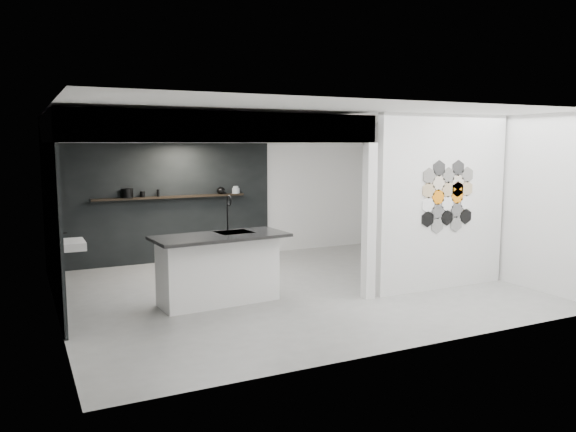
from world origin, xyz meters
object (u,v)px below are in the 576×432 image
at_px(wall_basin, 70,245).
at_px(bottle_dark, 158,193).
at_px(utensil_cup, 142,194).
at_px(kettle, 221,190).
at_px(kitchen_island, 219,268).
at_px(glass_vase, 236,190).
at_px(stockpot, 127,193).
at_px(partition_panel, 443,202).
at_px(glass_bowl, 236,191).

distance_m(wall_basin, bottle_dark, 2.79).
distance_m(wall_basin, utensil_cup, 2.60).
bearing_deg(kettle, kitchen_island, -123.72).
bearing_deg(kettle, bottle_dark, 166.25).
distance_m(wall_basin, glass_vase, 4.01).
distance_m(bottle_dark, utensil_cup, 0.30).
relative_size(stockpot, kettle, 1.29).
distance_m(stockpot, glass_vase, 2.18).
height_order(stockpot, utensil_cup, stockpot).
bearing_deg(bottle_dark, partition_panel, -46.45).
bearing_deg(utensil_cup, glass_vase, 0.00).
bearing_deg(kettle, stockpot, 166.25).
relative_size(stockpot, bottle_dark, 1.58).
relative_size(kitchen_island, kettle, 11.87).
bearing_deg(kettle, utensil_cup, 166.25).
relative_size(glass_vase, utensil_cup, 1.35).
distance_m(kettle, glass_vase, 0.32).
xyz_separation_m(partition_panel, utensil_cup, (-3.97, 3.87, -0.02)).
bearing_deg(partition_panel, glass_vase, 118.23).
xyz_separation_m(partition_panel, kettle, (-2.39, 3.87, -0.01)).
xyz_separation_m(glass_vase, bottle_dark, (-1.60, 0.00, -0.01)).
xyz_separation_m(partition_panel, kitchen_island, (-3.53, 0.75, -0.87)).
height_order(kitchen_island, stockpot, kitchen_island).
bearing_deg(kettle, glass_bowl, -13.75).
height_order(wall_basin, glass_vase, glass_vase).
relative_size(wall_basin, glass_bowl, 3.85).
bearing_deg(partition_panel, kitchen_island, 167.97).
relative_size(partition_panel, wall_basin, 4.67).
distance_m(kettle, glass_bowl, 0.32).
relative_size(glass_bowl, utensil_cup, 1.39).
relative_size(stockpot, glass_bowl, 1.39).
height_order(wall_basin, stockpot, stockpot).
xyz_separation_m(wall_basin, glass_vase, (3.39, 2.07, 0.55)).
distance_m(wall_basin, kettle, 3.74).
bearing_deg(wall_basin, kitchen_island, -28.40).
bearing_deg(glass_vase, glass_bowl, 180.00).
bearing_deg(kitchen_island, utensil_cup, 93.96).
distance_m(glass_vase, bottle_dark, 1.60).
relative_size(kettle, bottle_dark, 1.22).
bearing_deg(glass_vase, partition_panel, -61.77).
relative_size(wall_basin, kitchen_island, 0.30).
bearing_deg(wall_basin, stockpot, 59.69).
bearing_deg(wall_basin, kettle, 33.92).
relative_size(wall_basin, kettle, 3.57).
bearing_deg(wall_basin, utensil_cup, 54.18).
relative_size(kettle, utensil_cup, 1.51).
bearing_deg(partition_panel, bottle_dark, 133.55).
bearing_deg(glass_bowl, glass_vase, 0.00).
bearing_deg(kitchen_island, wall_basin, 147.36).
height_order(wall_basin, kettle, kettle).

